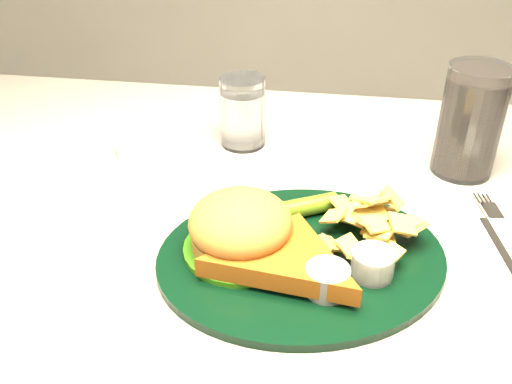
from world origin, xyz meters
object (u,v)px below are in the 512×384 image
Objects in this scene: water_glass at (243,112)px; fork_napkin at (498,244)px; cola_glass at (471,121)px; dinner_plate at (302,235)px.

water_glass is 0.41m from fork_napkin.
fork_napkin is (0.34, -0.22, -0.05)m from water_glass.
fork_napkin is (0.02, -0.18, -0.07)m from cola_glass.
dinner_plate is 2.11× the size of fork_napkin.
water_glass is (-0.12, 0.28, 0.02)m from dinner_plate.
dinner_plate is 0.24m from fork_napkin.
dinner_plate is at bearing -131.21° from cola_glass.
water_glass is 0.70× the size of fork_napkin.
fork_napkin is at bearing -31.97° from water_glass.
dinner_plate reaches higher than fork_napkin.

